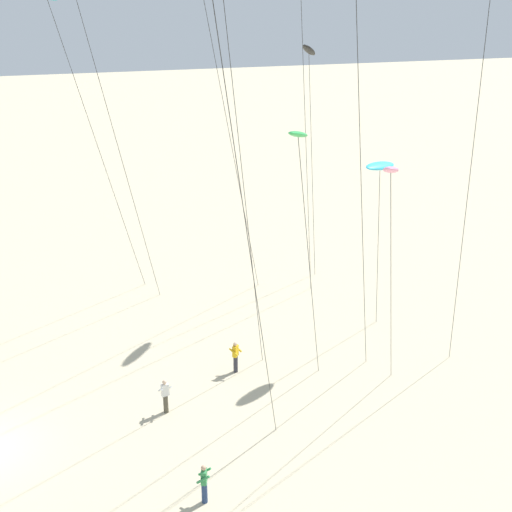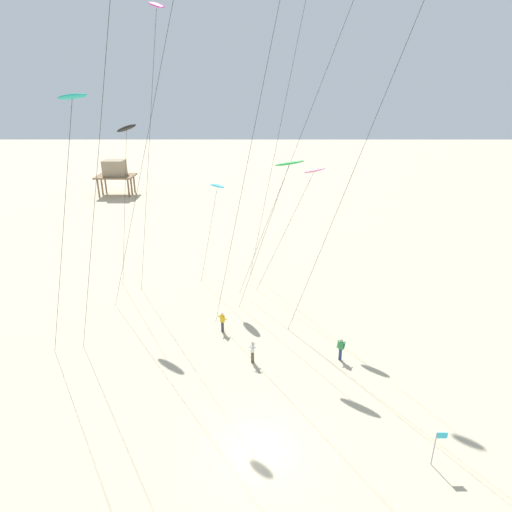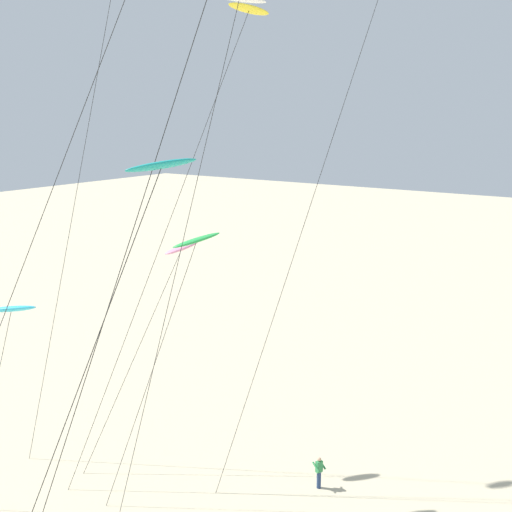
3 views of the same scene
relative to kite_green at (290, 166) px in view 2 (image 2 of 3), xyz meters
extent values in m
plane|color=beige|center=(-2.03, -12.79, -12.62)|extent=(260.00, 260.00, 0.00)
cylinder|color=#262626|center=(-10.08, -0.22, 0.12)|extent=(8.78, 6.67, 25.48)
ellipsoid|color=green|center=(0.05, -0.04, 0.17)|extent=(2.29, 1.75, 0.77)
cylinder|color=#262626|center=(-1.82, 1.38, -6.27)|extent=(3.77, 2.87, 12.71)
cylinder|color=#262626|center=(-0.59, 8.04, -0.25)|extent=(4.47, 3.40, 24.74)
ellipsoid|color=pink|center=(2.17, 2.73, -0.87)|extent=(1.84, 1.47, 0.77)
cylinder|color=#262626|center=(-0.01, 4.39, -6.79)|extent=(4.41, 3.36, 11.67)
ellipsoid|color=#D8339E|center=(-8.94, 3.09, 10.18)|extent=(1.75, 1.94, 0.78)
cylinder|color=#262626|center=(-10.94, 4.61, -1.26)|extent=(4.03, 3.07, 22.72)
cylinder|color=#262626|center=(0.07, 2.55, -0.95)|extent=(7.67, 5.83, 23.34)
ellipsoid|color=black|center=(-12.51, 5.36, 1.97)|extent=(2.26, 1.77, 1.05)
cylinder|color=#262626|center=(-13.74, 6.30, -5.37)|extent=(2.50, 1.91, 14.49)
ellipsoid|color=teal|center=(-11.06, -8.12, 4.76)|extent=(2.00, 1.36, 0.55)
cylinder|color=#262626|center=(-13.91, -5.96, -3.96)|extent=(5.72, 4.35, 17.32)
cylinder|color=#262626|center=(-11.26, -5.95, 0.27)|extent=(7.35, 5.59, 25.78)
cylinder|color=#262626|center=(3.70, -3.44, 0.07)|extent=(6.91, 5.25, 25.38)
ellipsoid|color=#33BFE0|center=(-5.57, 6.46, -2.89)|extent=(1.84, 2.41, 0.66)
cylinder|color=#262626|center=(-6.57, 7.21, -7.81)|extent=(2.03, 1.55, 9.63)
cylinder|color=#262626|center=(-3.14, -1.35, -1.10)|extent=(4.78, 3.63, 23.04)
cylinder|color=#33333D|center=(-4.84, -1.17, -12.18)|extent=(0.22, 0.22, 0.88)
cube|color=gold|center=(-4.84, -1.17, -11.45)|extent=(0.39, 0.38, 0.58)
sphere|color=beige|center=(-4.84, -1.17, -11.05)|extent=(0.20, 0.20, 0.20)
cylinder|color=gold|center=(-5.00, -1.03, -11.40)|extent=(0.40, 0.44, 0.39)
cylinder|color=gold|center=(-4.67, -1.32, -11.40)|extent=(0.40, 0.44, 0.39)
cylinder|color=navy|center=(3.61, -4.81, -12.18)|extent=(0.22, 0.22, 0.88)
cube|color=#338C4C|center=(3.61, -4.81, -11.45)|extent=(0.39, 0.31, 0.58)
sphere|color=tan|center=(3.61, -4.81, -11.05)|extent=(0.20, 0.20, 0.20)
cylinder|color=#338C4C|center=(3.81, -4.89, -11.40)|extent=(0.27, 0.50, 0.39)
cylinder|color=#338C4C|center=(3.40, -4.73, -11.40)|extent=(0.27, 0.50, 0.39)
cylinder|color=#4C4738|center=(-2.49, -5.11, -12.18)|extent=(0.22, 0.22, 0.88)
cube|color=white|center=(-2.49, -5.11, -11.45)|extent=(0.26, 0.37, 0.58)
sphere|color=beige|center=(-2.49, -5.11, -11.05)|extent=(0.20, 0.20, 0.20)
cylinder|color=white|center=(-2.45, -5.33, -11.40)|extent=(0.51, 0.18, 0.39)
cylinder|color=white|center=(-2.53, -4.89, -11.40)|extent=(0.51, 0.18, 0.39)
cylinder|color=#846647|center=(-28.37, 40.70, -11.09)|extent=(0.28, 0.28, 3.05)
cylinder|color=#846647|center=(-23.38, 40.70, -11.09)|extent=(0.28, 0.28, 3.05)
cylinder|color=#846647|center=(-28.37, 44.38, -11.09)|extent=(0.28, 0.28, 3.05)
cylinder|color=#846647|center=(-23.38, 44.38, -11.09)|extent=(0.28, 0.28, 3.05)
cylinder|color=#846647|center=(-28.37, 42.54, -11.09)|extent=(0.28, 0.28, 3.05)
cylinder|color=#846647|center=(-23.38, 42.54, -11.09)|extent=(0.28, 0.28, 3.05)
cube|color=#846647|center=(-25.88, 42.54, -9.44)|extent=(6.24, 4.60, 0.24)
cube|color=#9E896B|center=(-25.88, 42.54, -8.05)|extent=(3.43, 2.76, 2.55)
cylinder|color=gray|center=(6.63, -13.77, -11.57)|extent=(0.05, 0.05, 2.10)
cube|color=#33BFE0|center=(6.91, -13.77, -10.72)|extent=(0.52, 0.03, 0.36)
camera|label=1|loc=(23.22, -9.06, 5.30)|focal=47.53mm
camera|label=2|loc=(-2.25, -30.30, 5.48)|focal=30.57mm
camera|label=3|loc=(-24.85, -20.71, 6.26)|focal=49.54mm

